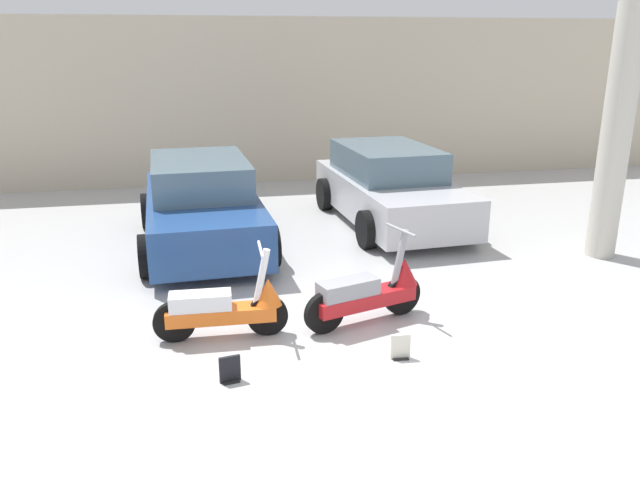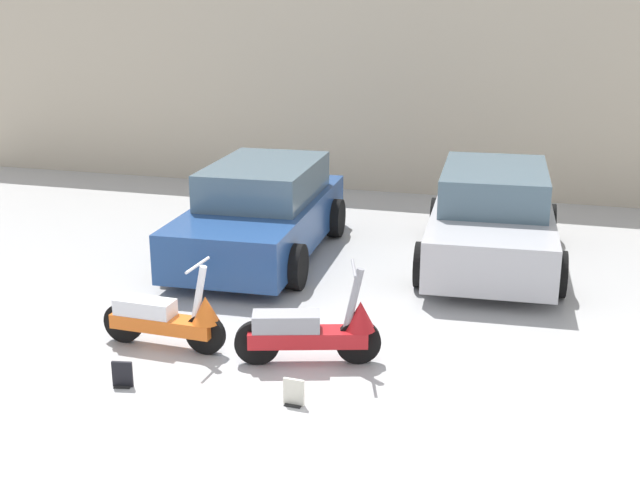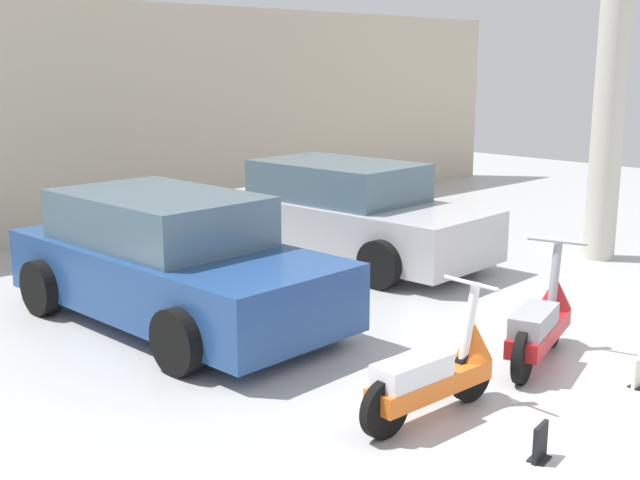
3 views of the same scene
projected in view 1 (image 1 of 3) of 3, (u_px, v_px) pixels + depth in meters
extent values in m
plane|color=#B2B2B2|center=(367.00, 369.00, 6.06)|extent=(28.00, 28.00, 0.00)
cube|color=beige|center=(261.00, 102.00, 13.68)|extent=(19.60, 0.12, 3.56)
cylinder|color=black|center=(267.00, 315.00, 6.72)|extent=(0.45, 0.09, 0.44)
cylinder|color=black|center=(174.00, 322.00, 6.56)|extent=(0.45, 0.09, 0.44)
cube|color=orange|center=(221.00, 314.00, 6.62)|extent=(1.16, 0.31, 0.15)
cube|color=white|center=(200.00, 301.00, 6.54)|extent=(0.66, 0.28, 0.17)
cylinder|color=white|center=(261.00, 277.00, 6.57)|extent=(0.21, 0.08, 0.63)
cylinder|color=white|center=(261.00, 249.00, 6.48)|extent=(0.05, 0.51, 0.03)
cone|color=orange|center=(268.00, 292.00, 6.63)|extent=(0.31, 0.31, 0.29)
cylinder|color=black|center=(402.00, 295.00, 7.23)|extent=(0.47, 0.22, 0.47)
cylinder|color=black|center=(324.00, 313.00, 6.75)|extent=(0.47, 0.22, 0.47)
cube|color=#B2191E|center=(365.00, 299.00, 6.97)|extent=(1.25, 0.63, 0.16)
cube|color=gray|center=(348.00, 288.00, 6.82)|extent=(0.73, 0.46, 0.18)
cylinder|color=gray|center=(400.00, 258.00, 7.06)|extent=(0.23, 0.14, 0.66)
cylinder|color=gray|center=(401.00, 230.00, 6.96)|extent=(0.19, 0.52, 0.03)
cone|color=#B2191E|center=(404.00, 271.00, 7.15)|extent=(0.39, 0.39, 0.30)
cube|color=navy|center=(203.00, 215.00, 9.61)|extent=(1.81, 3.98, 0.65)
cube|color=slate|center=(199.00, 175.00, 9.65)|extent=(1.54, 2.25, 0.51)
cylinder|color=black|center=(271.00, 246.00, 8.76)|extent=(0.23, 0.60, 0.59)
cylinder|color=black|center=(147.00, 256.00, 8.36)|extent=(0.23, 0.60, 0.59)
cylinder|color=black|center=(247.00, 205.00, 10.99)|extent=(0.23, 0.60, 0.59)
cylinder|color=black|center=(148.00, 211.00, 10.59)|extent=(0.23, 0.60, 0.59)
cube|color=#B7B7BC|center=(390.00, 196.00, 10.81)|extent=(1.86, 3.98, 0.65)
cube|color=slate|center=(387.00, 160.00, 10.85)|extent=(1.56, 2.26, 0.51)
cylinder|color=black|center=(467.00, 221.00, 9.97)|extent=(0.24, 0.60, 0.59)
cylinder|color=black|center=(367.00, 229.00, 9.55)|extent=(0.24, 0.60, 0.59)
cylinder|color=black|center=(408.00, 189.00, 12.19)|extent=(0.24, 0.60, 0.59)
cylinder|color=black|center=(325.00, 194.00, 11.77)|extent=(0.24, 0.60, 0.59)
cube|color=black|center=(230.00, 381.00, 5.84)|extent=(0.18, 0.15, 0.01)
cube|color=black|center=(230.00, 369.00, 5.80)|extent=(0.20, 0.07, 0.26)
cube|color=black|center=(400.00, 357.00, 6.27)|extent=(0.17, 0.13, 0.01)
cube|color=silver|center=(400.00, 346.00, 6.23)|extent=(0.20, 0.04, 0.26)
cylinder|color=beige|center=(616.00, 135.00, 8.77)|extent=(0.42, 0.42, 3.56)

